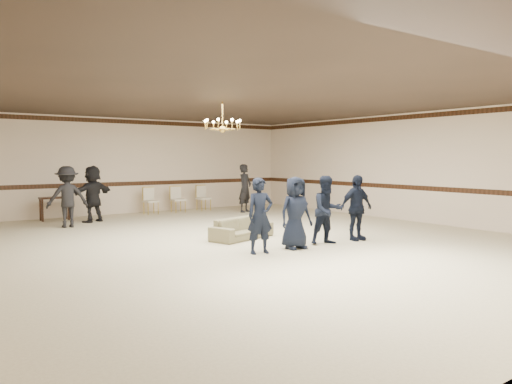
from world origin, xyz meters
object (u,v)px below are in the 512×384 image
(boy_d, at_px, (356,208))
(settee, at_px, (242,228))
(boy_a, at_px, (260,216))
(boy_b, at_px, (295,213))
(adult_right, at_px, (245,188))
(chandelier, at_px, (222,116))
(adult_left, at_px, (67,197))
(banquet_chair_mid, at_px, (178,200))
(adult_mid, at_px, (93,194))
(banquet_chair_right, at_px, (204,198))
(banquet_chair_left, at_px, (151,201))
(console_table, at_px, (55,209))
(boy_c, at_px, (327,210))

(boy_d, bearing_deg, settee, 145.79)
(boy_a, xyz_separation_m, boy_b, (0.90, 0.00, 0.00))
(adult_right, bearing_deg, chandelier, -156.02)
(boy_a, distance_m, adult_left, 6.33)
(settee, bearing_deg, chandelier, 84.54)
(boy_a, bearing_deg, adult_left, 118.90)
(adult_left, bearing_deg, banquet_chair_mid, -153.47)
(boy_a, relative_size, boy_b, 1.00)
(settee, xyz_separation_m, banquet_chair_mid, (1.30, 5.88, 0.20))
(chandelier, relative_size, adult_mid, 0.57)
(boy_d, relative_size, adult_left, 0.90)
(settee, bearing_deg, adult_left, 105.53)
(banquet_chair_right, bearing_deg, chandelier, -120.73)
(settee, height_order, banquet_chair_left, banquet_chair_left)
(banquet_chair_left, relative_size, console_table, 1.06)
(boy_a, height_order, banquet_chair_right, boy_a)
(console_table, bearing_deg, boy_c, -66.00)
(banquet_chair_mid, bearing_deg, settee, -98.95)
(boy_c, relative_size, adult_mid, 0.90)
(chandelier, xyz_separation_m, boy_d, (2.14, -2.29, -2.13))
(boy_c, xyz_separation_m, banquet_chair_left, (-0.81, 7.55, -0.30))
(adult_left, bearing_deg, banquet_chair_right, -157.34)
(boy_b, distance_m, banquet_chair_mid, 7.63)
(console_table, bearing_deg, settee, -68.24)
(chandelier, bearing_deg, banquet_chair_right, 65.16)
(boy_b, xyz_separation_m, console_table, (-2.91, 7.75, -0.39))
(adult_right, height_order, banquet_chair_left, adult_right)
(banquet_chair_mid, bearing_deg, console_table, -179.33)
(adult_mid, relative_size, banquet_chair_mid, 1.87)
(settee, distance_m, adult_right, 5.65)
(banquet_chair_right, bearing_deg, boy_d, -98.09)
(boy_d, distance_m, banquet_chair_mid, 7.59)
(boy_b, height_order, settee, boy_b)
(adult_left, distance_m, banquet_chair_right, 5.33)
(boy_a, relative_size, banquet_chair_mid, 1.68)
(banquet_chair_mid, height_order, console_table, banquet_chair_mid)
(boy_a, relative_size, adult_left, 0.90)
(boy_c, xyz_separation_m, banquet_chair_right, (1.19, 7.55, -0.30))
(boy_b, bearing_deg, boy_d, 5.13)
(boy_d, bearing_deg, adult_right, 84.59)
(adult_right, bearing_deg, adult_left, 156.93)
(settee, bearing_deg, adult_right, 37.73)
(adult_left, distance_m, banquet_chair_mid, 4.39)
(adult_mid, bearing_deg, chandelier, 88.13)
(adult_left, relative_size, banquet_chair_mid, 1.87)
(boy_a, distance_m, boy_b, 0.90)
(adult_mid, bearing_deg, boy_c, 90.50)
(chandelier, distance_m, settee, 2.71)
(adult_right, xyz_separation_m, console_table, (-5.92, 1.47, -0.47))
(adult_right, relative_size, banquet_chair_left, 1.87)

